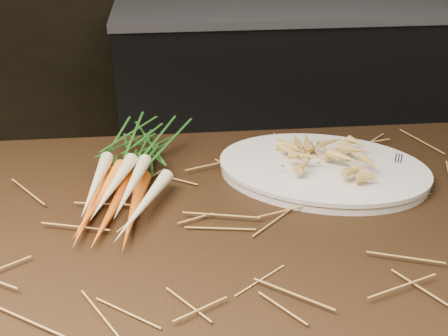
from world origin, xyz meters
name	(u,v)px	position (x,y,z in m)	size (l,w,h in m)	color
back_counter	(296,84)	(0.30, 2.18, 0.42)	(1.82, 0.62, 0.84)	black
straw_bedding	(362,204)	(0.00, 0.30, 0.91)	(1.40, 0.60, 0.02)	#A26F31
root_veg_bunch	(131,164)	(-0.43, 0.44, 0.94)	(0.21, 0.46, 0.08)	#EB530F
serving_platter	(323,172)	(-0.04, 0.42, 0.91)	(0.42, 0.28, 0.02)	white
roasted_veg_heap	(324,157)	(-0.04, 0.42, 0.95)	(0.20, 0.15, 0.05)	#B08132
serving_fork	(400,179)	(0.09, 0.36, 0.92)	(0.01, 0.16, 0.00)	silver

